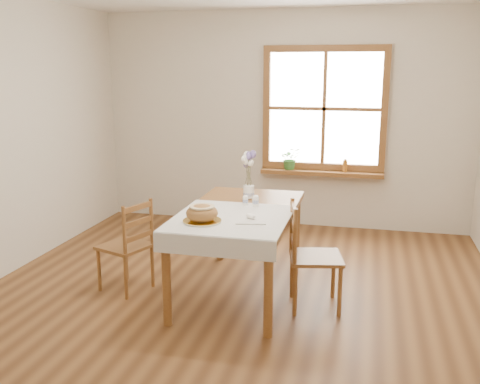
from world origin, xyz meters
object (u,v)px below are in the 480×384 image
object	(u,v)px
dining_table	(240,219)
chair_right	(316,256)
bread_plate	(202,221)
flower_vase	(249,192)
chair_left	(125,245)

from	to	relation	value
dining_table	chair_right	world-z (taller)	chair_right
dining_table	bread_plate	world-z (taller)	bread_plate
chair_right	flower_vase	distance (m)	0.94
dining_table	chair_right	distance (m)	0.72
chair_right	flower_vase	size ratio (longest dim) A/B	7.84
chair_left	dining_table	bearing A→B (deg)	119.89
dining_table	bread_plate	size ratio (longest dim) A/B	5.53
bread_plate	chair_right	bearing A→B (deg)	21.38
bread_plate	chair_left	bearing A→B (deg)	159.50
bread_plate	flower_vase	bearing A→B (deg)	78.89
chair_right	flower_vase	xyz separation A→B (m)	(-0.68, 0.54, 0.37)
chair_left	bread_plate	xyz separation A→B (m)	(0.81, -0.30, 0.36)
chair_right	bread_plate	bearing A→B (deg)	99.15
flower_vase	dining_table	bearing A→B (deg)	-88.07
chair_left	chair_right	size ratio (longest dim) A/B	0.93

